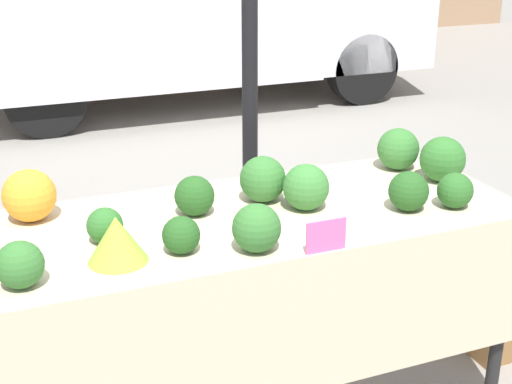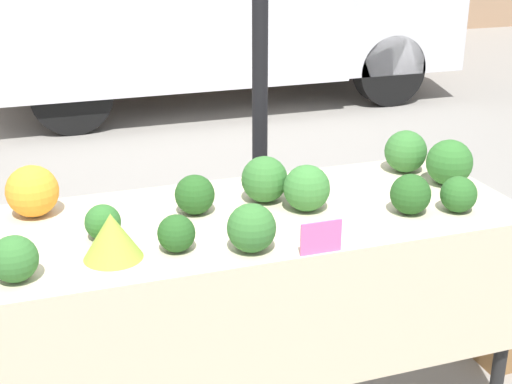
{
  "view_description": "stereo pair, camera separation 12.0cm",
  "coord_description": "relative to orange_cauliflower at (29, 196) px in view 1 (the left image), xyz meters",
  "views": [
    {
      "loc": [
        -0.84,
        -2.09,
        1.81
      ],
      "look_at": [
        0.0,
        0.0,
        0.93
      ],
      "focal_mm": 50.0,
      "sensor_mm": 36.0,
      "label": 1
    },
    {
      "loc": [
        -0.72,
        -2.13,
        1.81
      ],
      "look_at": [
        0.0,
        0.0,
        0.93
      ],
      "focal_mm": 50.0,
      "sensor_mm": 36.0,
      "label": 2
    }
  ],
  "objects": [
    {
      "name": "broccoli_head_5",
      "position": [
        0.61,
        -0.5,
        -0.01
      ],
      "size": [
        0.15,
        0.15,
        0.15
      ],
      "color": "#336B2D",
      "rests_on": "market_table"
    },
    {
      "name": "broccoli_head_8",
      "position": [
        0.52,
        -0.16,
        -0.02
      ],
      "size": [
        0.14,
        0.14,
        0.14
      ],
      "color": "#23511E",
      "rests_on": "market_table"
    },
    {
      "name": "romanesco_head",
      "position": [
        0.21,
        -0.41,
        -0.02
      ],
      "size": [
        0.18,
        0.18,
        0.14
      ],
      "color": "#93B238",
      "rests_on": "market_table"
    },
    {
      "name": "broccoli_head_1",
      "position": [
        1.42,
        -0.01,
        -0.0
      ],
      "size": [
        0.17,
        0.17,
        0.17
      ],
      "color": "#336B2D",
      "rests_on": "market_table"
    },
    {
      "name": "broccoli_head_10",
      "position": [
        1.5,
        -0.19,
        -0.0
      ],
      "size": [
        0.17,
        0.17,
        0.17
      ],
      "color": "#2D6628",
      "rests_on": "market_table"
    },
    {
      "name": "broccoli_head_2",
      "position": [
        0.9,
        -0.25,
        -0.01
      ],
      "size": [
        0.16,
        0.16,
        0.16
      ],
      "color": "#387533",
      "rests_on": "market_table"
    },
    {
      "name": "broccoli_head_6",
      "position": [
        1.22,
        -0.39,
        -0.02
      ],
      "size": [
        0.14,
        0.14,
        0.14
      ],
      "color": "#23511E",
      "rests_on": "market_table"
    },
    {
      "name": "price_sign",
      "position": [
        0.81,
        -0.58,
        -0.04
      ],
      "size": [
        0.13,
        0.01,
        0.1
      ],
      "color": "#F45B9E",
      "rests_on": "market_table"
    },
    {
      "name": "broccoli_head_3",
      "position": [
        0.79,
        -0.13,
        -0.01
      ],
      "size": [
        0.17,
        0.17,
        0.17
      ],
      "color": "#336B2D",
      "rests_on": "market_table"
    },
    {
      "name": "tent_pole",
      "position": [
        1.0,
        0.56,
        0.24
      ],
      "size": [
        0.07,
        0.07,
        2.37
      ],
      "color": "black",
      "rests_on": "ground_plane"
    },
    {
      "name": "broccoli_head_0",
      "position": [
        1.39,
        -0.43,
        -0.03
      ],
      "size": [
        0.13,
        0.13,
        0.13
      ],
      "color": "#285B23",
      "rests_on": "market_table"
    },
    {
      "name": "broccoli_head_9",
      "position": [
        0.4,
        -0.43,
        -0.03
      ],
      "size": [
        0.12,
        0.12,
        0.12
      ],
      "color": "#23511E",
      "rests_on": "market_table"
    },
    {
      "name": "orange_cauliflower",
      "position": [
        0.0,
        0.0,
        0.0
      ],
      "size": [
        0.18,
        0.18,
        0.18
      ],
      "color": "orange",
      "rests_on": "market_table"
    },
    {
      "name": "market_table",
      "position": [
        0.72,
        -0.29,
        -0.21
      ],
      "size": [
        1.83,
        0.73,
        0.85
      ],
      "color": "beige",
      "rests_on": "ground_plane"
    },
    {
      "name": "produce_crate",
      "position": [
        1.95,
        -0.16,
        -0.77
      ],
      "size": [
        0.42,
        0.32,
        0.35
      ],
      "color": "olive",
      "rests_on": "ground_plane"
    },
    {
      "name": "broccoli_head_4",
      "position": [
        0.2,
        -0.27,
        -0.03
      ],
      "size": [
        0.11,
        0.11,
        0.11
      ],
      "color": "#2D6628",
      "rests_on": "market_table"
    },
    {
      "name": "broccoli_head_7",
      "position": [
        -0.07,
        -0.47,
        -0.02
      ],
      "size": [
        0.13,
        0.13,
        0.13
      ],
      "color": "#336B2D",
      "rests_on": "market_table"
    }
  ]
}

